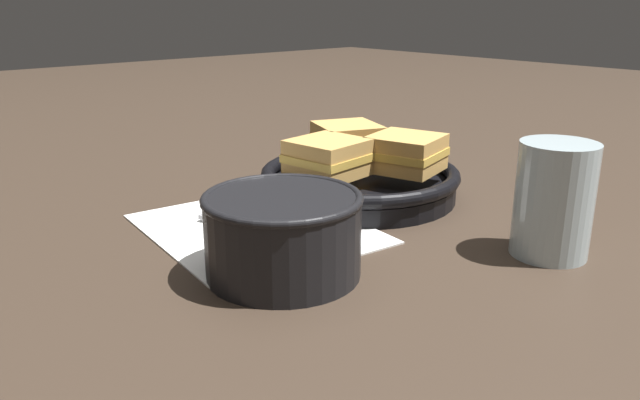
% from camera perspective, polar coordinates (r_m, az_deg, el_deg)
% --- Properties ---
extents(ground_plane, '(4.00, 4.00, 0.00)m').
position_cam_1_polar(ground_plane, '(0.72, -1.73, -2.68)').
color(ground_plane, '#382B21').
extents(napkin, '(0.28, 0.25, 0.00)m').
position_cam_1_polar(napkin, '(0.72, -5.89, -2.54)').
color(napkin, white).
rests_on(napkin, ground_plane).
extents(soup_bowl, '(0.15, 0.15, 0.08)m').
position_cam_1_polar(soup_bowl, '(0.59, -3.42, -2.73)').
color(soup_bowl, black).
rests_on(soup_bowl, ground_plane).
extents(spoon, '(0.15, 0.08, 0.01)m').
position_cam_1_polar(spoon, '(0.70, -3.64, -2.79)').
color(spoon, '#9E9EA3').
rests_on(spoon, napkin).
extents(skillet, '(0.30, 0.32, 0.04)m').
position_cam_1_polar(skillet, '(0.84, 3.65, 1.72)').
color(skillet, black).
rests_on(skillet, ground_plane).
extents(sandwich_near_left, '(0.11, 0.11, 0.05)m').
position_cam_1_polar(sandwich_near_left, '(0.81, 7.86, 4.28)').
color(sandwich_near_left, tan).
rests_on(sandwich_near_left, skillet).
extents(sandwich_near_right, '(0.11, 0.11, 0.05)m').
position_cam_1_polar(sandwich_near_right, '(0.88, 2.53, 5.47)').
color(sandwich_near_right, tan).
rests_on(sandwich_near_right, skillet).
extents(sandwich_far_left, '(0.09, 0.10, 0.05)m').
position_cam_1_polar(sandwich_far_left, '(0.78, 0.72, 3.89)').
color(sandwich_far_left, tan).
rests_on(sandwich_far_left, skillet).
extents(drinking_glass, '(0.08, 0.08, 0.12)m').
position_cam_1_polar(drinking_glass, '(0.68, 20.59, 0.01)').
color(drinking_glass, silver).
rests_on(drinking_glass, ground_plane).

